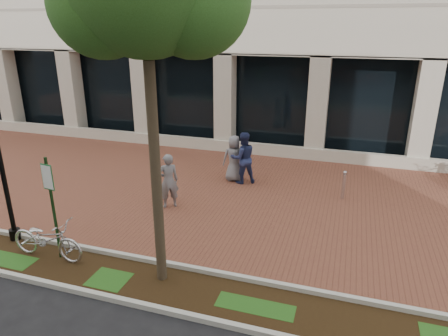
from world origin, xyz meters
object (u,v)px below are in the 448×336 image
(pedestrian_mid, at_px, (243,158))
(bollard, at_px, (344,185))
(parking_sign, at_px, (51,197))
(pedestrian_right, at_px, (234,158))
(locked_bicycle, at_px, (47,239))
(pedestrian_left, at_px, (168,181))

(pedestrian_mid, height_order, bollard, pedestrian_mid)
(parking_sign, relative_size, pedestrian_right, 1.54)
(bollard, bearing_deg, pedestrian_right, 172.52)
(pedestrian_mid, bearing_deg, locked_bicycle, 32.36)
(locked_bicycle, bearing_deg, pedestrian_right, -23.63)
(locked_bicycle, height_order, pedestrian_left, pedestrian_left)
(locked_bicycle, relative_size, pedestrian_right, 1.17)
(pedestrian_mid, bearing_deg, pedestrian_left, 27.88)
(locked_bicycle, height_order, pedestrian_mid, pedestrian_mid)
(parking_sign, relative_size, pedestrian_mid, 1.39)
(pedestrian_mid, distance_m, bollard, 3.53)
(parking_sign, height_order, locked_bicycle, parking_sign)
(pedestrian_left, relative_size, pedestrian_mid, 0.93)
(parking_sign, bearing_deg, bollard, 49.97)
(pedestrian_left, bearing_deg, pedestrian_mid, -158.35)
(locked_bicycle, bearing_deg, parking_sign, -69.93)
(pedestrian_left, bearing_deg, bollard, 167.07)
(locked_bicycle, relative_size, pedestrian_mid, 1.06)
(locked_bicycle, bearing_deg, pedestrian_left, -22.98)
(bollard, bearing_deg, locked_bicycle, -139.06)
(pedestrian_left, xyz_separation_m, bollard, (5.12, 2.25, -0.37))
(parking_sign, distance_m, pedestrian_left, 3.77)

